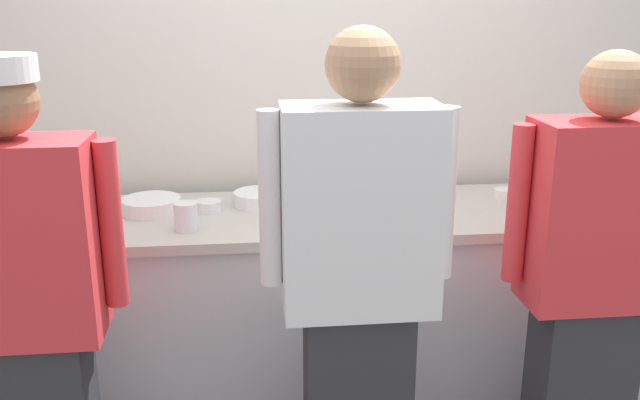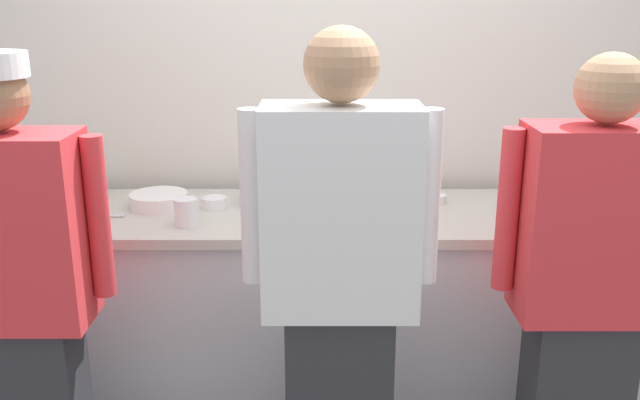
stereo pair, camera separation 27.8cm
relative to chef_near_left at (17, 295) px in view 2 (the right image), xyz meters
The scene contains 16 objects.
wall_back 1.59m from the chef_near_left, 50.08° to the left, with size 5.07×0.10×2.76m.
prep_counter 1.25m from the chef_near_left, 35.22° to the left, with size 3.23×0.68×0.93m.
chef_near_left is the anchor object (origin of this frame).
chef_center 1.02m from the chef_near_left, ahead, with size 0.62×0.24×1.71m.
chef_far_right 1.82m from the chef_near_left, ahead, with size 0.60×0.24×1.63m.
plate_stack_front 1.08m from the chef_near_left, 47.65° to the left, with size 0.21×0.21×0.06m.
plate_stack_rear 0.80m from the chef_near_left, 69.21° to the left, with size 0.24×0.24×0.06m.
mixing_bowl_steel 1.28m from the chef_near_left, 34.80° to the left, with size 0.33×0.33×0.10m, color #B7BABF.
sheet_tray 2.26m from the chef_near_left, 17.69° to the left, with size 0.51×0.32×0.02m, color #B7BABF.
squeeze_bottle_primary 0.87m from the chef_near_left, 90.53° to the left, with size 0.06×0.06×0.21m.
ramekin_red_sauce 0.90m from the chef_near_left, 107.82° to the left, with size 0.11×0.11×0.04m.
ramekin_green_sauce 0.90m from the chef_near_left, 54.81° to the left, with size 0.10×0.10×0.05m.
ramekin_yellow_sauce 1.67m from the chef_near_left, 28.84° to the left, with size 0.08×0.08×0.04m.
ramekin_orange_sauce 1.97m from the chef_near_left, 23.92° to the left, with size 0.09×0.09×0.04m.
deli_cup 0.68m from the chef_near_left, 48.61° to the left, with size 0.09×0.09×0.11m, color white.
chefs_knife 0.62m from the chef_near_left, 89.17° to the left, with size 0.28×0.03×0.02m.
Camera 2 is at (-0.01, -2.33, 1.79)m, focal length 38.53 mm.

